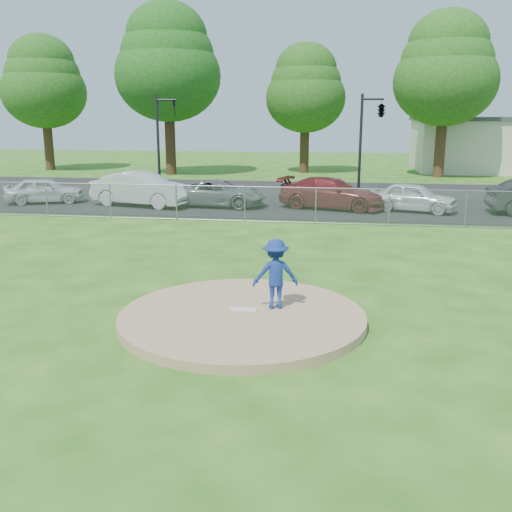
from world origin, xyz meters
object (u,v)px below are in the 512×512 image
(tree_right, at_px, (446,68))
(parked_car_white, at_px, (142,189))
(parked_car_silver, at_px, (44,190))
(traffic_signal_left, at_px, (162,133))
(parked_car_pearl, at_px, (413,197))
(tree_far_left, at_px, (43,82))
(parked_car_gray, at_px, (218,193))
(tree_center, at_px, (306,88))
(parked_car_darkred, at_px, (332,193))
(pitcher, at_px, (275,274))
(traffic_signal_center, at_px, (379,112))
(traffic_cone, at_px, (168,200))
(tree_left, at_px, (167,62))

(tree_right, height_order, parked_car_white, tree_right)
(parked_car_silver, bearing_deg, traffic_signal_left, -55.29)
(parked_car_white, relative_size, parked_car_pearl, 1.29)
(tree_far_left, bearing_deg, tree_right, -1.85)
(tree_right, relative_size, parked_car_gray, 2.48)
(tree_center, xyz_separation_m, parked_car_darkred, (2.58, -17.95, -5.72))
(tree_center, relative_size, traffic_signal_left, 1.76)
(tree_right, relative_size, parked_car_silver, 3.00)
(tree_right, height_order, pitcher, tree_right)
(traffic_signal_center, bearing_deg, parked_car_gray, -142.68)
(parked_car_silver, distance_m, parked_car_white, 5.29)
(traffic_cone, relative_size, parked_car_white, 0.14)
(traffic_signal_left, relative_size, parked_car_gray, 1.19)
(tree_right, bearing_deg, traffic_signal_left, -150.62)
(pitcher, distance_m, traffic_cone, 16.33)
(tree_left, relative_size, parked_car_darkred, 2.44)
(tree_far_left, height_order, tree_center, tree_far_left)
(tree_center, bearing_deg, parked_car_gray, -99.43)
(pitcher, bearing_deg, parked_car_darkred, -107.42)
(pitcher, bearing_deg, parked_car_pearl, -121.22)
(tree_far_left, relative_size, pitcher, 6.82)
(tree_right, bearing_deg, parked_car_white, -135.59)
(traffic_signal_center, bearing_deg, tree_center, 112.49)
(parked_car_gray, bearing_deg, traffic_signal_center, -47.46)
(tree_left, relative_size, traffic_signal_center, 2.24)
(parked_car_white, height_order, parked_car_gray, parked_car_white)
(traffic_signal_left, relative_size, parked_car_white, 1.10)
(tree_center, bearing_deg, parked_car_darkred, -81.82)
(pitcher, distance_m, parked_car_pearl, 16.03)
(tree_center, distance_m, parked_car_silver, 22.72)
(tree_far_left, distance_m, parked_car_darkred, 29.71)
(traffic_signal_left, relative_size, pitcher, 3.56)
(traffic_cone, bearing_deg, parked_car_gray, 16.87)
(traffic_signal_left, bearing_deg, tree_far_left, 140.27)
(tree_center, distance_m, tree_right, 10.27)
(tree_center, height_order, traffic_cone, tree_center)
(traffic_signal_left, bearing_deg, pitcher, -66.33)
(traffic_signal_left, relative_size, parked_car_darkred, 1.09)
(tree_center, height_order, traffic_signal_left, tree_center)
(parked_car_silver, distance_m, parked_car_pearl, 18.50)
(parked_car_pearl, bearing_deg, parked_car_white, 109.10)
(parked_car_gray, bearing_deg, pitcher, -157.96)
(parked_car_gray, bearing_deg, parked_car_white, 101.18)
(tree_far_left, xyz_separation_m, parked_car_pearl, (27.39, -17.21, -6.38))
(traffic_signal_center, xyz_separation_m, pitcher, (-3.30, -21.52, -3.62))
(traffic_cone, bearing_deg, traffic_signal_left, 109.39)
(traffic_signal_left, height_order, parked_car_white, traffic_signal_left)
(traffic_signal_left, height_order, parked_car_darkred, traffic_signal_left)
(traffic_signal_center, bearing_deg, traffic_signal_left, 180.00)
(traffic_cone, bearing_deg, tree_left, 106.33)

